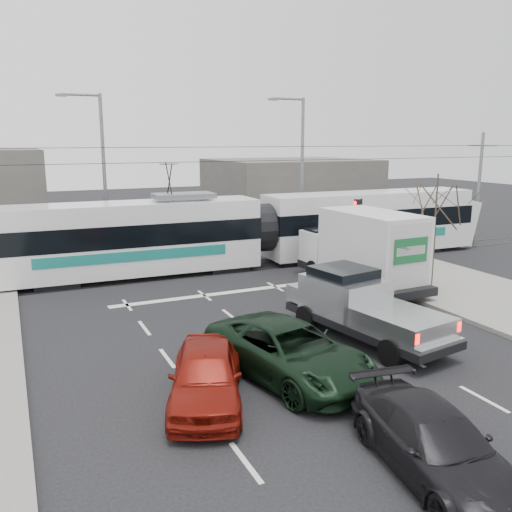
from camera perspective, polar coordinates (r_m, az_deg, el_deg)
name	(u,v)px	position (r m, az deg, el deg)	size (l,w,h in m)	color
ground	(309,334)	(18.86, 5.62, -8.22)	(120.00, 120.00, 0.00)	black
sidewalk_right	(499,301)	(24.45, 24.25, -4.31)	(6.00, 60.00, 0.15)	gray
rails	(210,271)	(27.57, -4.86, -1.62)	(60.00, 1.60, 0.03)	#33302D
building_right	(289,190)	(44.68, 3.54, 6.91)	(12.00, 10.00, 5.00)	#635E59
bare_tree	(436,206)	(24.44, 18.43, 5.05)	(2.40, 2.40, 5.00)	#47382B
traffic_signal	(358,219)	(26.94, 10.73, 3.81)	(0.44, 0.44, 3.60)	black
street_lamp_near	(299,164)	(33.51, 4.60, 9.64)	(2.38, 0.25, 9.00)	slate
street_lamp_far	(100,166)	(31.64, -16.06, 9.07)	(2.38, 0.25, 9.00)	slate
catenary	(209,195)	(26.92, -5.01, 6.41)	(60.00, 0.20, 7.00)	black
tram	(259,229)	(28.64, 0.35, 2.83)	(26.52, 3.44, 5.40)	white
silver_pickup	(359,305)	(18.57, 10.76, -5.07)	(3.07, 6.44, 2.25)	black
box_truck	(363,250)	(24.51, 11.19, 0.60)	(2.64, 7.11, 3.52)	black
navy_pickup	(333,254)	(27.40, 8.11, 0.23)	(2.80, 4.83, 1.92)	black
green_car	(289,351)	(15.35, 3.51, -9.95)	(2.57, 5.57, 1.55)	black
red_car	(206,375)	(14.00, -5.29, -12.35)	(1.77, 4.39, 1.50)	maroon
dark_car	(434,443)	(11.87, 18.27, -18.16)	(1.87, 4.60, 1.33)	black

